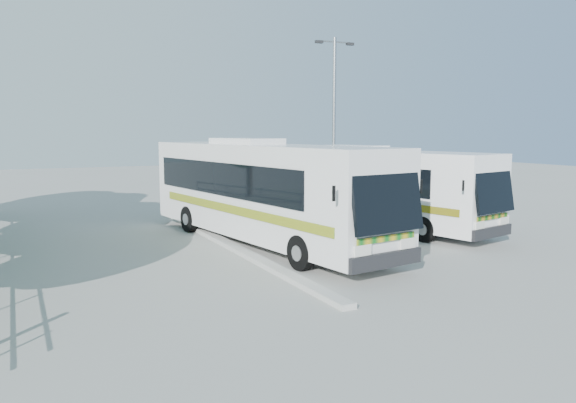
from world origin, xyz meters
TOP-DOWN VIEW (x-y plane):
  - ground at (0.00, 0.00)m, footprint 100.00×100.00m
  - kerb_divider at (-2.30, 2.00)m, footprint 0.40×16.00m
  - coach_main at (-1.00, 1.97)m, footprint 4.46×13.10m
  - coach_adjacent at (4.67, 3.37)m, footprint 4.88×11.89m
  - lamppost at (5.48, 7.82)m, footprint 2.10×0.28m

SIDE VIEW (x-z plane):
  - ground at x=0.00m, z-range 0.00..0.00m
  - kerb_divider at x=-2.30m, z-range 0.00..0.15m
  - coach_adjacent at x=4.67m, z-range 0.16..3.39m
  - coach_main at x=-1.00m, z-range 0.17..3.74m
  - lamppost at x=5.48m, z-range 0.45..9.03m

